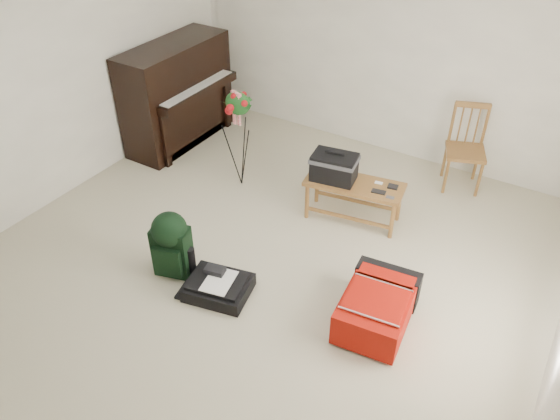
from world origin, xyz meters
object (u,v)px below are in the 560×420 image
Objects in this scene: flower_stand at (240,140)px; green_backpack at (171,242)px; dining_chair at (467,149)px; red_suitcase at (380,303)px; black_duffel at (218,286)px; bench at (341,171)px; piano at (178,96)px.

green_backpack is at bearing -58.69° from flower_stand.
green_backpack is 1.58m from flower_stand.
flower_stand reaches higher than green_backpack.
red_suitcase is (0.03, -2.37, -0.28)m from dining_chair.
black_duffel is 1.82m from flower_stand.
dining_chair reaches higher than green_backpack.
bench is 1.24× the size of red_suitcase.
flower_stand is (-0.32, 1.54, 0.20)m from green_backpack.
bench is 1.59× the size of green_backpack.
red_suitcase is 1.28× the size of green_backpack.
piano is 1.45× the size of bench.
piano is 3.46m from dining_chair.
bench is at bearing 123.41° from red_suitcase.
piano is 2.30× the size of green_backpack.
green_backpack is 0.57× the size of flower_stand.
dining_chair is 1.13× the size of red_suitcase.
piano reaches higher than red_suitcase.
bench is at bearing 21.85° from flower_stand.
black_duffel is 0.95× the size of green_backpack.
piano is 1.80× the size of red_suitcase.
green_backpack is at bearing -128.40° from bench.
dining_chair is 3.13m from black_duffel.
piano is 1.32m from flower_stand.
black_duffel is at bearing -134.85° from dining_chair.
red_suitcase is 1.89m from green_backpack.
green_backpack is (-1.82, -0.46, 0.18)m from red_suitcase.
bench reaches higher than red_suitcase.
dining_chair is 2.48m from flower_stand.
bench is 1.51m from red_suitcase.
piano is 1.30× the size of flower_stand.
dining_chair is at bearing 41.01° from green_backpack.
red_suitcase is 0.72× the size of flower_stand.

